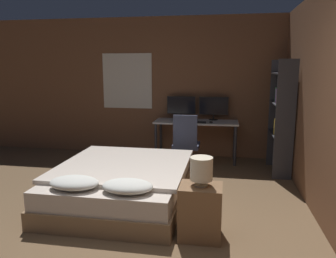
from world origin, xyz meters
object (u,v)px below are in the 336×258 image
Objects in this scene: desk at (196,126)px; monitor_left at (181,106)px; bedside_lamp at (201,169)px; nightstand at (200,212)px; computer_mouse at (211,122)px; monitor_right at (214,107)px; bed at (122,184)px; keyboard at (195,122)px; bookshelf at (282,112)px; office_chair at (186,149)px.

monitor_left is (-0.31, 0.19, 0.35)m from desk.
bedside_lamp is at bearing -78.59° from monitor_left.
nightstand is 8.07× the size of computer_mouse.
nightstand is 3.16m from monitor_right.
monitor_left reaches higher than nightstand.
bed is 3.53× the size of nightstand.
bedside_lamp is 2.71m from keyboard.
bed is at bearing -109.91° from desk.
monitor_left and monitor_right have the same top height.
nightstand is at bearing -83.44° from keyboard.
bookshelf is (1.16, -0.38, 0.26)m from computer_mouse.
bed is 1.32m from nightstand.
bed is 2.27m from computer_mouse.
computer_mouse is 0.07× the size of office_chair.
monitor_right reaches higher than desk.
desk is at bearing 158.66° from bookshelf.
bookshelf is (1.13, -0.75, 0.02)m from monitor_right.
office_chair reaches higher than desk.
monitor_left reaches higher than bed.
desk is at bearing 70.09° from bed.
bookshelf is at bearing -23.25° from monitor_left.
bookshelf reaches higher than computer_mouse.
desk reaches higher than bed.
nightstand is at bearing -83.86° from desk.
nightstand is 3.22m from monitor_left.
nightstand is at bearing -89.38° from computer_mouse.
monitor_left is 7.85× the size of computer_mouse.
computer_mouse is 0.04× the size of bookshelf.
bedside_lamp is at bearing -79.17° from office_chair.
monitor_left is at bearing 101.41° from nightstand.
computer_mouse is at bearing 90.62° from bedside_lamp.
desk is 1.57× the size of office_chair.
monitor_right reaches higher than nightstand.
bedside_lamp is 0.16× the size of bookshelf.
bedside_lamp is 2.90m from desk.
monitor_left is 0.62m from monitor_right.
office_chair reaches higher than bed.
nightstand is 0.57× the size of office_chair.
bookshelf reaches higher than bed.
computer_mouse reaches higher than desk.
monitor_left is 1.12m from office_chair.
monitor_right is at bearing 90.00° from bedside_lamp.
monitor_right is at bearing 90.00° from nightstand.
keyboard is 5.45× the size of computer_mouse.
desk is at bearing 90.00° from keyboard.
nightstand is 1.03× the size of monitor_right.
monitor_right is (-0.00, 3.07, 0.73)m from nightstand.
nightstand is at bearing -79.17° from office_chair.
desk reaches higher than nightstand.
monitor_left is at bearing 148.59° from desk.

